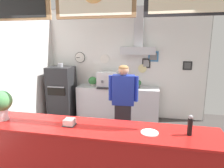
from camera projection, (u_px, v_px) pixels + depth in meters
The scene contains 13 objects.
back_wall_assembly at pixel (124, 61), 5.34m from camera, with size 4.46×2.99×3.08m.
service_counter at pixel (90, 161), 2.67m from camera, with size 3.36×0.62×1.03m.
back_prep_counter at pixel (118, 104), 5.39m from camera, with size 2.22×0.57×0.94m.
pizza_oven at pixel (62, 93), 5.45m from camera, with size 0.66×0.66×1.58m.
shop_worker at pixel (123, 104), 3.88m from camera, with size 0.59×0.24×1.70m.
espresso_machine at pixel (108, 79), 5.28m from camera, with size 0.55×0.52×0.42m.
potted_thyme at pixel (127, 83), 5.22m from camera, with size 0.18×0.18×0.24m.
potted_sage at pixel (93, 81), 5.41m from camera, with size 0.25×0.25×0.26m.
potted_basil at pixel (138, 83), 5.18m from camera, with size 0.17×0.17×0.22m.
condiment_plate at pixel (150, 133), 2.38m from camera, with size 0.22×0.22×0.01m.
napkin_holder at pixel (70, 122), 2.60m from camera, with size 0.16×0.16×0.10m.
basil_vase at pixel (1, 103), 2.74m from camera, with size 0.30×0.30×0.43m.
pepper_grinder at pixel (190, 125), 2.30m from camera, with size 0.06×0.06×0.25m.
Camera 1 is at (0.77, -2.75, 2.11)m, focal length 31.08 mm.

